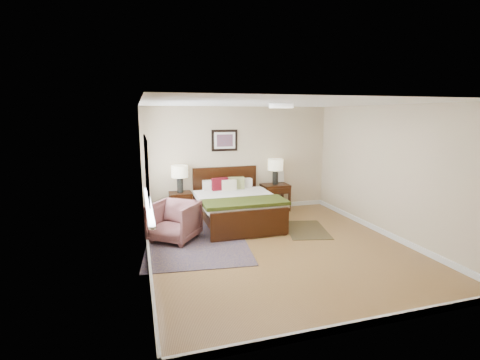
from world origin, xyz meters
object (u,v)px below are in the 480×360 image
(nightstand_right, at_px, (275,195))
(armchair, at_px, (174,221))
(rug_persian, at_px, (196,241))
(bed, at_px, (236,201))
(nightstand_left, at_px, (181,198))
(lamp_right, at_px, (275,167))
(lamp_left, at_px, (180,173))

(nightstand_right, xyz_separation_m, armchair, (-2.59, -1.40, -0.02))
(nightstand_right, relative_size, armchair, 0.80)
(nightstand_right, distance_m, rug_persian, 2.73)
(armchair, bearing_deg, bed, 61.96)
(rug_persian, bearing_deg, nightstand_left, 99.92)
(lamp_right, distance_m, armchair, 3.03)
(nightstand_right, xyz_separation_m, lamp_right, (0.00, 0.01, 0.69))
(nightstand_left, xyz_separation_m, lamp_left, (0.00, 0.02, 0.56))
(bed, xyz_separation_m, armchair, (-1.38, -0.65, -0.13))
(bed, xyz_separation_m, rug_persian, (-1.00, -0.81, -0.49))
(bed, bearing_deg, lamp_left, 145.23)
(bed, bearing_deg, nightstand_left, 145.98)
(bed, bearing_deg, nightstand_right, 31.53)
(nightstand_left, xyz_separation_m, rug_persian, (0.09, -1.54, -0.46))
(armchair, bearing_deg, lamp_left, 114.89)
(bed, xyz_separation_m, nightstand_left, (-1.09, 0.73, -0.03))
(armchair, bearing_deg, lamp_right, 65.15)
(bed, distance_m, rug_persian, 1.38)
(lamp_left, bearing_deg, nightstand_left, -90.00)
(nightstand_left, relative_size, lamp_right, 0.96)
(bed, distance_m, nightstand_left, 1.31)
(lamp_left, relative_size, armchair, 0.76)
(bed, height_order, armchair, bed)
(bed, height_order, lamp_right, lamp_right)
(lamp_left, bearing_deg, armchair, -101.73)
(nightstand_left, relative_size, armchair, 0.73)
(lamp_left, bearing_deg, rug_persian, -86.77)
(nightstand_right, xyz_separation_m, rug_persian, (-2.21, -1.55, -0.38))
(bed, distance_m, lamp_right, 1.54)
(bed, relative_size, lamp_left, 3.28)
(bed, bearing_deg, armchair, -154.65)
(bed, relative_size, lamp_right, 3.28)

